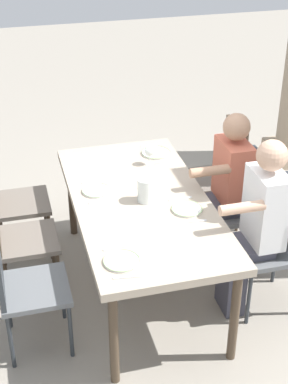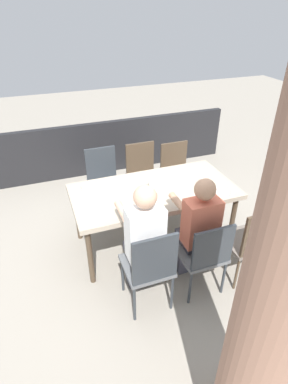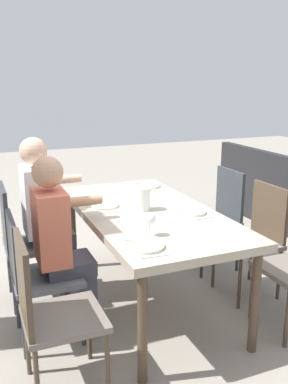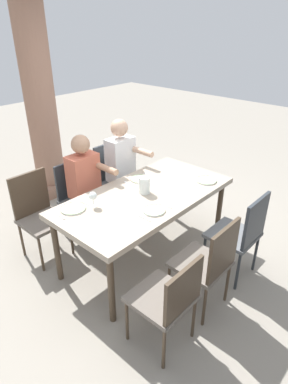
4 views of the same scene
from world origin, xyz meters
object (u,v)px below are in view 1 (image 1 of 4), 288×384
Objects in this scene: plate_2 at (187,209)px; water_pitcher at (146,191)px; chair_east_north at (279,238)px; chair_mid_south at (15,233)px; plate_3 at (122,261)px; wine_glass_0 at (150,152)px; chair_west_north at (221,169)px; chair_east_south at (20,281)px; diner_woman_green at (256,224)px; diner_man_white at (224,187)px; dining_table at (141,208)px; chair_mid_north at (245,201)px; plate_1 at (97,190)px; plate_0 at (156,153)px; chair_west_south at (11,199)px.

water_pitcher is (-0.19, -0.24, 0.07)m from plate_2.
chair_east_north is 0.99m from water_pitcher.
chair_mid_south reaches higher than plate_3.
chair_west_north is at bearing 106.53° from wine_glass_0.
chair_east_north is 1.04× the size of chair_east_south.
plate_2 is (-0.18, -0.62, 0.23)m from chair_east_north.
chair_west_north is 1.14m from diner_woman_green.
chair_east_south is 0.71m from plate_3.
diner_man_white is 0.59m from plate_2.
plate_3 is 1.30× the size of water_pitcher.
dining_table is at bearing -75.46° from diner_man_white.
diner_man_white reaches higher than chair_west_north.
diner_woman_green is 0.48m from plate_2.
plate_2 is (0.39, -0.43, 0.10)m from diner_man_white.
chair_east_south is at bearing -72.15° from chair_mid_north.
chair_west_north reaches higher than plate_1.
chair_east_north is at bearing -0.02° from chair_west_north.
diner_woman_green is at bearing 70.11° from chair_mid_south.
plate_0 is at bearing 158.69° from water_pitcher.
chair_west_south reaches higher than plate_2.
chair_mid_south reaches higher than plate_2.
plate_1 and plate_3 have the same top height.
diner_man_white is (-0.18, 0.70, -0.03)m from dining_table.
chair_west_south is 0.85m from plate_1.
wine_glass_0 is at bearing 157.48° from plate_3.
chair_mid_south is at bearing 179.92° from chair_east_south.
plate_2 and plate_3 have the same top height.
chair_west_south is at bearing -108.79° from diner_man_white.
chair_mid_north reaches higher than plate_1.
plate_0 is (0.04, -0.60, 0.25)m from chair_west_north.
plate_0 is 1.37× the size of water_pitcher.
chair_east_north is 0.73× the size of diner_woman_green.
plate_2 is (0.93, 1.16, 0.28)m from chair_west_south.
plate_1 is (0.52, -1.18, 0.25)m from chair_west_north.
chair_east_north is 1.33m from plate_1.
plate_1 is 0.93× the size of plate_3.
water_pitcher is (0.73, -0.87, 0.32)m from chair_west_north.
plate_2 is (0.40, 0.55, -0.00)m from plate_1.
chair_west_north is at bearing 121.82° from chair_east_south.
plate_2 is at bearing -33.98° from chair_west_north.
diner_woman_green reaches higher than plate_1.
diner_man_white reaches higher than water_pitcher.
plate_3 is at bearing -54.21° from chair_mid_north.
chair_mid_north is 1.48m from plate_3.
dining_table is at bearing 113.62° from chair_east_south.
wine_glass_0 is at bearing -123.67° from diner_man_white.
plate_1 is at bearing -90.92° from diner_man_white.
chair_west_north is 2.10m from chair_east_south.
diner_man_white is (-0.57, -0.20, 0.13)m from chair_east_north.
chair_east_south is 1.70m from diner_man_white.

